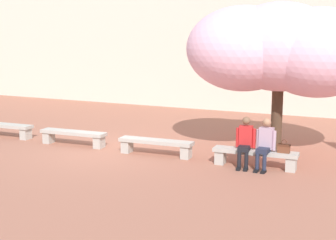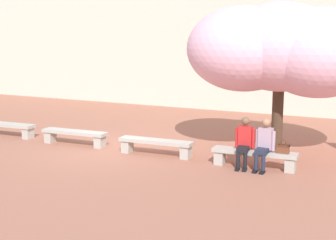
{
  "view_description": "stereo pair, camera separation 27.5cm",
  "coord_description": "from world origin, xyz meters",
  "px_view_note": "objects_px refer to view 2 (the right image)",
  "views": [
    {
      "loc": [
        7.22,
        -11.42,
        3.3
      ],
      "look_at": [
        1.7,
        0.2,
        1.0
      ],
      "focal_mm": 50.0,
      "sensor_mm": 36.0,
      "label": 1
    },
    {
      "loc": [
        7.47,
        -11.3,
        3.3
      ],
      "look_at": [
        1.7,
        0.2,
        1.0
      ],
      "focal_mm": 50.0,
      "sensor_mm": 36.0,
      "label": 2
    }
  ],
  "objects_px": {
    "handbag": "(283,148)",
    "cherry_tree_main": "(280,50)",
    "person_seated_right": "(264,142)",
    "person_seated_left": "(244,140)",
    "stone_bench_near_west": "(74,135)",
    "stone_bench_near_east": "(254,156)",
    "stone_bench_west_end": "(6,127)",
    "stone_bench_center": "(156,144)"
  },
  "relations": [
    {
      "from": "stone_bench_center",
      "to": "handbag",
      "type": "relative_size",
      "value": 6.42
    },
    {
      "from": "stone_bench_center",
      "to": "stone_bench_near_east",
      "type": "distance_m",
      "value": 2.84
    },
    {
      "from": "stone_bench_west_end",
      "to": "person_seated_right",
      "type": "distance_m",
      "value": 8.79
    },
    {
      "from": "handbag",
      "to": "cherry_tree_main",
      "type": "relative_size",
      "value": 0.07
    },
    {
      "from": "stone_bench_near_west",
      "to": "stone_bench_center",
      "type": "bearing_deg",
      "value": 0.0
    },
    {
      "from": "person_seated_left",
      "to": "cherry_tree_main",
      "type": "xyz_separation_m",
      "value": [
        0.41,
        1.71,
        2.25
      ]
    },
    {
      "from": "handbag",
      "to": "stone_bench_west_end",
      "type": "bearing_deg",
      "value": -179.85
    },
    {
      "from": "stone_bench_west_end",
      "to": "stone_bench_center",
      "type": "bearing_deg",
      "value": 0.0
    },
    {
      "from": "stone_bench_west_end",
      "to": "handbag",
      "type": "height_order",
      "value": "handbag"
    },
    {
      "from": "stone_bench_west_end",
      "to": "cherry_tree_main",
      "type": "xyz_separation_m",
      "value": [
        8.68,
        1.66,
        2.63
      ]
    },
    {
      "from": "stone_bench_near_west",
      "to": "stone_bench_near_east",
      "type": "xyz_separation_m",
      "value": [
        5.68,
        0.0,
        0.0
      ]
    },
    {
      "from": "stone_bench_west_end",
      "to": "handbag",
      "type": "xyz_separation_m",
      "value": [
        9.24,
        0.02,
        0.27
      ]
    },
    {
      "from": "person_seated_right",
      "to": "person_seated_left",
      "type": "bearing_deg",
      "value": 179.95
    },
    {
      "from": "handbag",
      "to": "person_seated_right",
      "type": "bearing_deg",
      "value": -170.28
    },
    {
      "from": "person_seated_right",
      "to": "handbag",
      "type": "distance_m",
      "value": 0.48
    },
    {
      "from": "stone_bench_near_east",
      "to": "cherry_tree_main",
      "type": "distance_m",
      "value": 3.12
    },
    {
      "from": "stone_bench_west_end",
      "to": "stone_bench_near_west",
      "type": "xyz_separation_m",
      "value": [
        2.84,
        0.0,
        0.0
      ]
    },
    {
      "from": "stone_bench_near_west",
      "to": "stone_bench_near_east",
      "type": "distance_m",
      "value": 5.68
    },
    {
      "from": "person_seated_left",
      "to": "handbag",
      "type": "relative_size",
      "value": 3.81
    },
    {
      "from": "stone_bench_near_west",
      "to": "cherry_tree_main",
      "type": "height_order",
      "value": "cherry_tree_main"
    },
    {
      "from": "handbag",
      "to": "person_seated_left",
      "type": "bearing_deg",
      "value": -175.43
    },
    {
      "from": "stone_bench_center",
      "to": "handbag",
      "type": "distance_m",
      "value": 3.56
    },
    {
      "from": "stone_bench_near_west",
      "to": "cherry_tree_main",
      "type": "relative_size",
      "value": 0.42
    },
    {
      "from": "stone_bench_near_west",
      "to": "handbag",
      "type": "bearing_deg",
      "value": 0.22
    },
    {
      "from": "stone_bench_near_east",
      "to": "stone_bench_west_end",
      "type": "bearing_deg",
      "value": 180.0
    },
    {
      "from": "stone_bench_near_west",
      "to": "person_seated_right",
      "type": "bearing_deg",
      "value": -0.52
    },
    {
      "from": "stone_bench_near_west",
      "to": "cherry_tree_main",
      "type": "xyz_separation_m",
      "value": [
        5.84,
        1.66,
        2.63
      ]
    },
    {
      "from": "person_seated_left",
      "to": "stone_bench_near_east",
      "type": "bearing_deg",
      "value": 11.78
    },
    {
      "from": "person_seated_left",
      "to": "handbag",
      "type": "xyz_separation_m",
      "value": [
        0.97,
        0.08,
        -0.12
      ]
    },
    {
      "from": "stone_bench_near_east",
      "to": "cherry_tree_main",
      "type": "relative_size",
      "value": 0.42
    },
    {
      "from": "person_seated_left",
      "to": "cherry_tree_main",
      "type": "height_order",
      "value": "cherry_tree_main"
    },
    {
      "from": "stone_bench_near_east",
      "to": "person_seated_right",
      "type": "distance_m",
      "value": 0.47
    },
    {
      "from": "stone_bench_west_end",
      "to": "person_seated_right",
      "type": "bearing_deg",
      "value": -0.35
    },
    {
      "from": "person_seated_left",
      "to": "person_seated_right",
      "type": "relative_size",
      "value": 1.0
    },
    {
      "from": "person_seated_left",
      "to": "person_seated_right",
      "type": "height_order",
      "value": "same"
    },
    {
      "from": "person_seated_right",
      "to": "cherry_tree_main",
      "type": "xyz_separation_m",
      "value": [
        -0.1,
        1.71,
        2.25
      ]
    },
    {
      "from": "stone_bench_near_west",
      "to": "cherry_tree_main",
      "type": "distance_m",
      "value": 6.61
    },
    {
      "from": "person_seated_left",
      "to": "person_seated_right",
      "type": "xyz_separation_m",
      "value": [
        0.51,
        -0.0,
        0.0
      ]
    },
    {
      "from": "person_seated_left",
      "to": "cherry_tree_main",
      "type": "distance_m",
      "value": 2.85
    },
    {
      "from": "stone_bench_center",
      "to": "stone_bench_west_end",
      "type": "bearing_deg",
      "value": 180.0
    },
    {
      "from": "stone_bench_near_east",
      "to": "handbag",
      "type": "bearing_deg",
      "value": 1.95
    },
    {
      "from": "handbag",
      "to": "cherry_tree_main",
      "type": "xyz_separation_m",
      "value": [
        -0.56,
        1.63,
        2.37
      ]
    }
  ]
}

